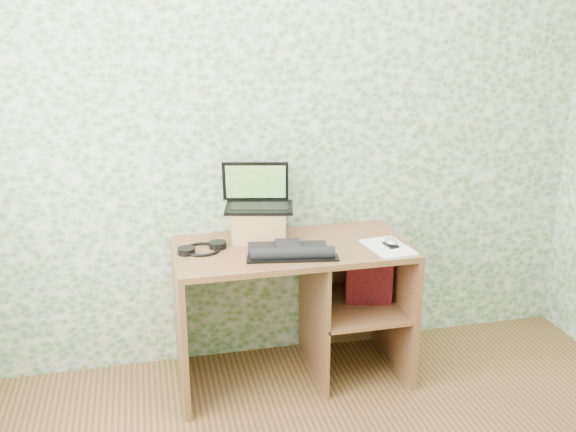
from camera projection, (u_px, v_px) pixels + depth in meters
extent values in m
plane|color=silver|center=(279.00, 129.00, 3.40)|extent=(3.50, 0.00, 3.50)
cube|color=brown|center=(292.00, 249.00, 3.28)|extent=(1.20, 0.60, 0.03)
cube|color=brown|center=(181.00, 327.00, 3.27)|extent=(0.03, 0.60, 0.72)
cube|color=brown|center=(395.00, 304.00, 3.52)|extent=(0.03, 0.60, 0.72)
cube|color=brown|center=(314.00, 313.00, 3.42)|extent=(0.02, 0.56, 0.72)
cube|color=brown|center=(355.00, 305.00, 3.47)|extent=(0.46, 0.56, 0.02)
cube|color=brown|center=(340.00, 287.00, 3.74)|extent=(0.48, 0.02, 0.72)
cube|color=#A7804A|center=(259.00, 224.00, 3.36)|extent=(0.32, 0.28, 0.17)
cube|color=black|center=(259.00, 207.00, 3.33)|extent=(0.39, 0.31, 0.02)
cube|color=black|center=(259.00, 206.00, 3.32)|extent=(0.32, 0.19, 0.00)
cube|color=black|center=(255.00, 181.00, 3.38)|extent=(0.35, 0.13, 0.22)
cube|color=#2A5B1A|center=(256.00, 182.00, 3.38)|extent=(0.32, 0.11, 0.18)
cube|color=black|center=(288.00, 249.00, 3.20)|extent=(0.41, 0.20, 0.03)
cube|color=black|center=(288.00, 247.00, 3.19)|extent=(0.14, 0.14, 0.05)
cylinder|color=black|center=(292.00, 253.00, 3.10)|extent=(0.42, 0.13, 0.06)
cube|color=black|center=(293.00, 259.00, 3.10)|extent=(0.46, 0.16, 0.01)
torus|color=black|center=(202.00, 249.00, 3.21)|extent=(0.23, 0.23, 0.02)
cylinder|color=black|center=(186.00, 251.00, 3.17)|extent=(0.09, 0.09, 0.03)
cylinder|color=black|center=(218.00, 245.00, 3.25)|extent=(0.09, 0.09, 0.03)
cube|color=white|center=(388.00, 248.00, 3.24)|extent=(0.23, 0.30, 0.01)
ellipsoid|color=silver|center=(391.00, 243.00, 3.24)|extent=(0.07, 0.10, 0.03)
cylinder|color=black|center=(393.00, 242.00, 3.28)|extent=(0.02, 0.13, 0.01)
cube|color=maroon|center=(369.00, 277.00, 3.44)|extent=(0.26, 0.14, 0.30)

